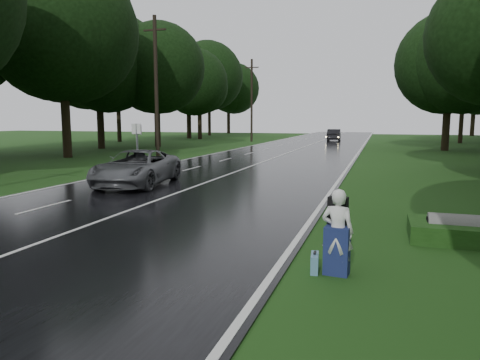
% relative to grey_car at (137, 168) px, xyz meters
% --- Properties ---
extents(ground, '(160.00, 160.00, 0.00)m').
position_rel_grey_car_xyz_m(ground, '(2.65, -7.31, -0.81)').
color(ground, '#1C4113').
rests_on(ground, ground).
extents(road, '(12.00, 140.00, 0.04)m').
position_rel_grey_car_xyz_m(road, '(2.65, 12.69, -0.79)').
color(road, black).
rests_on(road, ground).
extents(lane_center, '(0.12, 140.00, 0.01)m').
position_rel_grey_car_xyz_m(lane_center, '(2.65, 12.69, -0.77)').
color(lane_center, silver).
rests_on(lane_center, road).
extents(grey_car, '(3.31, 5.87, 1.55)m').
position_rel_grey_car_xyz_m(grey_car, '(0.00, 0.00, 0.00)').
color(grey_car, '#55575B').
rests_on(grey_car, road).
extents(far_car, '(1.92, 4.82, 1.56)m').
position_rel_grey_car_xyz_m(far_car, '(4.30, 42.55, 0.00)').
color(far_car, black).
rests_on(far_car, road).
extents(hitchhiker, '(0.65, 0.60, 1.67)m').
position_rel_grey_car_xyz_m(hitchhiker, '(9.59, -8.78, -0.04)').
color(hitchhiker, silver).
rests_on(hitchhiker, ground).
extents(suitcase, '(0.20, 0.51, 0.36)m').
position_rel_grey_car_xyz_m(suitcase, '(9.18, -8.78, -0.64)').
color(suitcase, teal).
rests_on(suitcase, ground).
extents(culvert, '(1.33, 0.67, 0.67)m').
position_rel_grey_car_xyz_m(culvert, '(12.17, -5.50, -0.81)').
color(culvert, slate).
rests_on(culvert, ground).
extents(utility_pole_mid, '(1.80, 0.28, 10.47)m').
position_rel_grey_car_xyz_m(utility_pole_mid, '(-5.85, 12.81, -0.81)').
color(utility_pole_mid, black).
rests_on(utility_pole_mid, ground).
extents(utility_pole_far, '(1.80, 0.28, 10.50)m').
position_rel_grey_car_xyz_m(utility_pole_far, '(-5.85, 38.22, -0.81)').
color(utility_pole_far, black).
rests_on(utility_pole_far, ground).
extents(road_sign_a, '(0.64, 0.10, 2.66)m').
position_rel_grey_car_xyz_m(road_sign_a, '(-4.55, 7.64, -0.81)').
color(road_sign_a, white).
rests_on(road_sign_a, ground).
extents(road_sign_b, '(0.62, 0.10, 2.59)m').
position_rel_grey_car_xyz_m(road_sign_b, '(-4.55, 7.74, -0.81)').
color(road_sign_b, white).
rests_on(road_sign_b, ground).
extents(tree_left_d, '(10.57, 10.57, 16.52)m').
position_rel_grey_car_xyz_m(tree_left_d, '(-12.74, 11.14, -0.81)').
color(tree_left_d, black).
rests_on(tree_left_d, ground).
extents(tree_left_e, '(8.87, 8.87, 13.85)m').
position_rel_grey_car_xyz_m(tree_left_e, '(-12.46, 25.11, -0.81)').
color(tree_left_e, black).
rests_on(tree_left_e, ground).
extents(tree_left_f, '(8.86, 8.86, 13.84)m').
position_rel_grey_car_xyz_m(tree_left_f, '(-15.20, 43.10, -0.81)').
color(tree_left_f, black).
rests_on(tree_left_f, ground).
extents(tree_right_e, '(8.74, 8.74, 13.66)m').
position_rel_grey_car_xyz_m(tree_right_e, '(16.03, 28.23, -0.81)').
color(tree_right_e, black).
rests_on(tree_right_e, ground).
extents(tree_right_f, '(9.53, 9.53, 14.89)m').
position_rel_grey_car_xyz_m(tree_right_f, '(19.51, 42.60, -0.81)').
color(tree_right_f, black).
rests_on(tree_right_f, ground).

